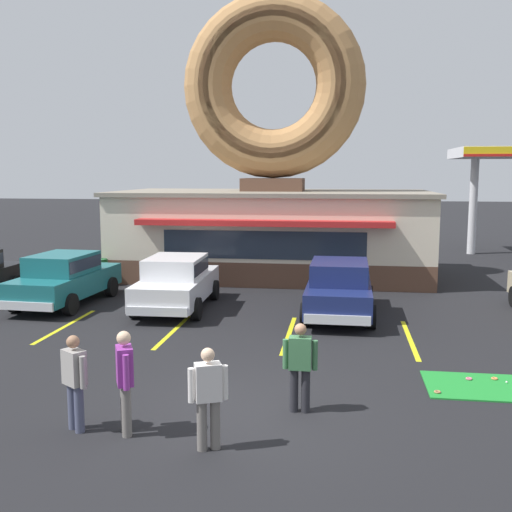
% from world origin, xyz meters
% --- Properties ---
extents(ground_plane, '(160.00, 160.00, 0.00)m').
position_xyz_m(ground_plane, '(0.00, 0.00, 0.00)').
color(ground_plane, black).
extents(donut_shop_building, '(12.30, 6.75, 10.96)m').
position_xyz_m(donut_shop_building, '(-1.19, 13.94, 3.74)').
color(donut_shop_building, brown).
rests_on(donut_shop_building, ground).
extents(mini_donut_near_right, '(0.13, 0.13, 0.04)m').
position_xyz_m(mini_donut_near_right, '(3.36, 1.27, 0.05)').
color(mini_donut_near_right, '#A5724C').
rests_on(mini_donut_near_right, putting_mat).
extents(mini_donut_mid_left, '(0.13, 0.13, 0.04)m').
position_xyz_m(mini_donut_mid_left, '(4.59, 2.18, 0.05)').
color(mini_donut_mid_left, '#D17F47').
rests_on(mini_donut_mid_left, putting_mat).
extents(mini_donut_far_centre, '(0.13, 0.13, 0.04)m').
position_xyz_m(mini_donut_far_centre, '(4.09, 2.10, 0.05)').
color(mini_donut_far_centre, '#D8667F').
rests_on(mini_donut_far_centre, putting_mat).
extents(golf_ball, '(0.04, 0.04, 0.04)m').
position_xyz_m(golf_ball, '(4.77, 1.99, 0.05)').
color(golf_ball, white).
rests_on(golf_ball, putting_mat).
extents(car_navy, '(2.03, 4.58, 1.60)m').
position_xyz_m(car_navy, '(1.50, 7.21, 0.87)').
color(car_navy, navy).
rests_on(car_navy, ground).
extents(car_teal, '(2.16, 4.64, 1.60)m').
position_xyz_m(car_teal, '(-6.96, 7.53, 0.87)').
color(car_teal, '#196066').
rests_on(car_teal, ground).
extents(car_white, '(2.08, 4.61, 1.60)m').
position_xyz_m(car_white, '(-3.34, 7.43, 0.87)').
color(car_white, silver).
rests_on(car_white, ground).
extents(pedestrian_blue_sweater_man, '(0.56, 0.37, 1.55)m').
position_xyz_m(pedestrian_blue_sweater_man, '(-0.35, -1.52, 0.85)').
color(pedestrian_blue_sweater_man, slate).
rests_on(pedestrian_blue_sweater_man, ground).
extents(pedestrian_hooded_kid, '(0.38, 0.55, 1.66)m').
position_xyz_m(pedestrian_hooded_kid, '(-1.75, -1.18, 0.92)').
color(pedestrian_hooded_kid, slate).
rests_on(pedestrian_hooded_kid, ground).
extents(pedestrian_leather_jacket_man, '(0.60, 0.24, 1.56)m').
position_xyz_m(pedestrian_leather_jacket_man, '(0.89, 0.09, 0.85)').
color(pedestrian_leather_jacket_man, '#232328').
rests_on(pedestrian_leather_jacket_man, ground).
extents(pedestrian_clipboard_woman, '(0.51, 0.41, 1.56)m').
position_xyz_m(pedestrian_clipboard_woman, '(-2.58, -1.17, 0.86)').
color(pedestrian_clipboard_woman, '#474C66').
rests_on(pedestrian_clipboard_woman, ground).
extents(trash_bin, '(0.57, 0.57, 0.97)m').
position_xyz_m(trash_bin, '(-7.14, 10.70, 0.50)').
color(trash_bin, '#1E662D').
rests_on(trash_bin, ground).
extents(parking_stripe_left, '(0.12, 3.60, 0.01)m').
position_xyz_m(parking_stripe_left, '(-5.74, 5.00, 0.00)').
color(parking_stripe_left, yellow).
rests_on(parking_stripe_left, ground).
extents(parking_stripe_mid_left, '(0.12, 3.60, 0.01)m').
position_xyz_m(parking_stripe_mid_left, '(-2.74, 5.00, 0.00)').
color(parking_stripe_mid_left, yellow).
rests_on(parking_stripe_mid_left, ground).
extents(parking_stripe_centre, '(0.12, 3.60, 0.01)m').
position_xyz_m(parking_stripe_centre, '(0.26, 5.00, 0.00)').
color(parking_stripe_centre, yellow).
rests_on(parking_stripe_centre, ground).
extents(parking_stripe_mid_right, '(0.12, 3.60, 0.01)m').
position_xyz_m(parking_stripe_mid_right, '(3.26, 5.00, 0.00)').
color(parking_stripe_mid_right, yellow).
rests_on(parking_stripe_mid_right, ground).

